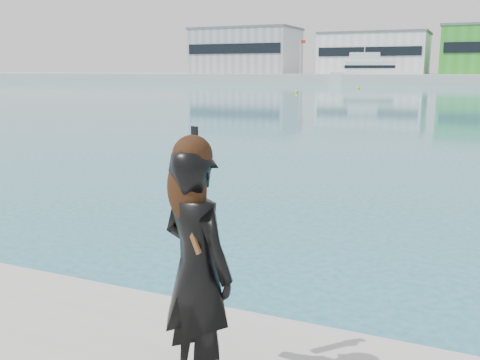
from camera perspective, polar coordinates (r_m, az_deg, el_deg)
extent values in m
cube|color=#9E9E99|center=(133.13, 23.66, 9.88)|extent=(320.00, 40.00, 2.00)
cube|color=gray|center=(142.81, 0.64, 13.51)|extent=(26.00, 16.00, 11.00)
cube|color=black|center=(135.43, -0.76, 13.84)|extent=(24.70, 0.20, 2.42)
cube|color=#59595B|center=(143.11, 0.64, 15.81)|extent=(26.52, 16.32, 0.50)
cube|color=silver|center=(133.23, 14.13, 12.87)|extent=(24.00, 15.00, 9.00)
cube|color=black|center=(125.77, 13.52, 13.19)|extent=(22.80, 0.20, 1.98)
cube|color=#59595B|center=(133.44, 14.24, 14.90)|extent=(24.48, 15.30, 0.50)
cylinder|color=silver|center=(130.26, 6.44, 12.95)|extent=(0.16, 0.16, 8.00)
cube|color=red|center=(130.20, 6.74, 14.44)|extent=(1.20, 0.04, 0.80)
cube|color=silver|center=(119.28, 14.02, 10.51)|extent=(19.05, 9.88, 2.45)
cube|color=silver|center=(119.17, 13.58, 11.66)|extent=(10.98, 6.88, 2.24)
cube|color=silver|center=(119.11, 13.12, 12.67)|extent=(6.83, 4.99, 1.84)
cube|color=black|center=(119.17, 13.58, 11.66)|extent=(11.20, 7.04, 0.61)
cylinder|color=silver|center=(119.17, 13.17, 13.60)|extent=(0.16, 0.16, 2.04)
sphere|color=yellow|center=(86.29, 12.49, 9.46)|extent=(0.50, 0.50, 0.50)
sphere|color=yellow|center=(70.56, 6.06, 9.23)|extent=(0.50, 0.50, 0.50)
imported|color=black|center=(3.57, -4.62, -9.65)|extent=(0.71, 0.59, 1.66)
sphere|color=black|center=(3.36, -5.10, 2.67)|extent=(0.25, 0.25, 0.25)
ellipsoid|color=black|center=(3.36, -5.70, -0.96)|extent=(0.28, 0.14, 0.44)
cylinder|color=tan|center=(3.62, -5.79, 1.54)|extent=(0.14, 0.21, 0.36)
cylinder|color=white|center=(3.62, -5.34, 3.86)|extent=(0.10, 0.10, 0.03)
cube|color=black|center=(3.64, -4.87, 4.78)|extent=(0.06, 0.04, 0.12)
cube|color=#4C2D14|center=(3.39, -5.50, -4.91)|extent=(0.22, 0.10, 0.34)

